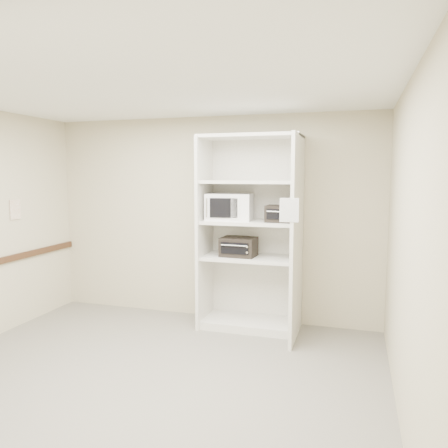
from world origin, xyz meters
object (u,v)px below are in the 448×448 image
(shelving_unit, at_px, (254,240))
(toaster_oven_upper, at_px, (281,214))
(toaster_oven_lower, at_px, (239,247))
(microwave, at_px, (230,207))

(shelving_unit, height_order, toaster_oven_upper, shelving_unit)
(shelving_unit, relative_size, toaster_oven_lower, 5.68)
(toaster_oven_upper, xyz_separation_m, toaster_oven_lower, (-0.53, 0.03, -0.43))
(shelving_unit, height_order, microwave, shelving_unit)
(shelving_unit, xyz_separation_m, toaster_oven_lower, (-0.19, -0.03, -0.09))
(toaster_oven_upper, bearing_deg, toaster_oven_lower, 178.73)
(toaster_oven_upper, height_order, toaster_oven_lower, toaster_oven_upper)
(microwave, height_order, toaster_oven_upper, microwave)
(microwave, bearing_deg, shelving_unit, -7.77)
(microwave, relative_size, toaster_oven_upper, 1.58)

